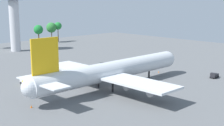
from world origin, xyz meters
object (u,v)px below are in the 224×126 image
at_px(cargo_airplane, 111,71).
at_px(safety_cone_tail, 31,106).
at_px(safety_cone_nose, 159,72).
at_px(baggage_tug, 25,82).
at_px(fuel_truck, 102,65).
at_px(catering_truck, 76,73).
at_px(maintenance_van, 214,75).
at_px(control_tower, 14,17).

distance_m(cargo_airplane, safety_cone_tail, 31.44).
distance_m(cargo_airplane, safety_cone_nose, 32.21).
height_order(baggage_tug, fuel_truck, fuel_truck).
height_order(baggage_tug, catering_truck, baggage_tug).
bearing_deg(safety_cone_nose, baggage_tug, 156.43).
bearing_deg(cargo_airplane, baggage_tug, 126.65).
height_order(fuel_truck, maintenance_van, fuel_truck).
relative_size(fuel_truck, control_tower, 0.14).
height_order(baggage_tug, safety_cone_nose, baggage_tug).
bearing_deg(fuel_truck, baggage_tug, -175.77).
xyz_separation_m(baggage_tug, safety_cone_tail, (-11.82, -24.53, -0.65)).
xyz_separation_m(maintenance_van, safety_cone_tail, (-70.31, 18.82, -0.70)).
height_order(baggage_tug, control_tower, control_tower).
relative_size(catering_truck, safety_cone_nose, 7.19).
bearing_deg(safety_cone_nose, maintenance_van, -69.53).
distance_m(baggage_tug, safety_cone_nose, 55.15).
relative_size(baggage_tug, control_tower, 0.16).
bearing_deg(safety_cone_nose, fuel_truck, 111.20).
distance_m(catering_truck, safety_cone_tail, 41.36).
xyz_separation_m(fuel_truck, control_tower, (-5.56, 70.55, 19.43)).
xyz_separation_m(baggage_tug, maintenance_van, (58.50, -43.35, 0.05)).
bearing_deg(cargo_airplane, maintenance_van, -24.19).
distance_m(baggage_tug, maintenance_van, 72.81).
bearing_deg(control_tower, baggage_tug, -115.61).
distance_m(fuel_truck, catering_truck, 18.97).
height_order(cargo_airplane, fuel_truck, cargo_airplane).
bearing_deg(baggage_tug, catering_truck, -3.10).
distance_m(safety_cone_nose, control_tower, 98.92).
bearing_deg(control_tower, cargo_airplane, -99.27).
bearing_deg(baggage_tug, fuel_truck, 4.23).
distance_m(cargo_airplane, baggage_tug, 32.36).
height_order(catering_truck, control_tower, control_tower).
bearing_deg(safety_cone_nose, control_tower, 99.08).
height_order(fuel_truck, catering_truck, fuel_truck).
relative_size(cargo_airplane, safety_cone_tail, 85.91).
bearing_deg(maintenance_van, cargo_airplane, 155.81).
relative_size(safety_cone_nose, control_tower, 0.02).
height_order(fuel_truck, safety_cone_nose, fuel_truck).
relative_size(safety_cone_tail, control_tower, 0.02).
bearing_deg(control_tower, safety_cone_tail, -115.64).
xyz_separation_m(baggage_tug, fuel_truck, (40.82, 3.02, 0.09)).
distance_m(maintenance_van, safety_cone_nose, 22.75).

